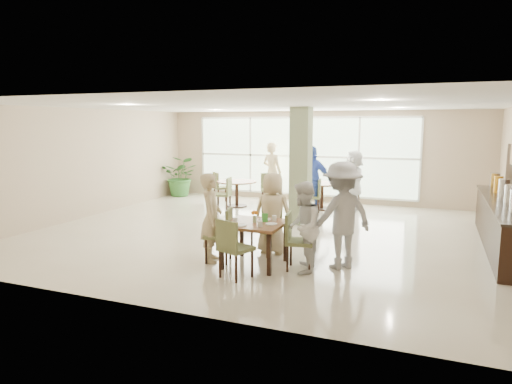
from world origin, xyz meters
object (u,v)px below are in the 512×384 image
at_px(teen_far, 273,213).
at_px(adult_standing, 272,172).
at_px(main_table, 255,228).
at_px(adult_a, 311,181).
at_px(round_table_right, 322,189).
at_px(buffet_counter, 504,220).
at_px(teen_right, 303,227).
at_px(round_table_left, 237,187).
at_px(teen_left, 211,218).
at_px(potted_plant, 181,176).
at_px(adult_b, 354,181).
at_px(teen_standing, 342,215).

bearing_deg(teen_far, adult_standing, -68.87).
xyz_separation_m(main_table, adult_a, (-0.25, 4.64, 0.26)).
distance_m(main_table, round_table_right, 5.56).
relative_size(buffet_counter, teen_right, 3.14).
distance_m(buffet_counter, teen_right, 4.30).
distance_m(round_table_left, teen_left, 5.39).
height_order(potted_plant, adult_a, adult_a).
relative_size(main_table, round_table_right, 0.90).
bearing_deg(adult_standing, round_table_right, 177.12).
relative_size(buffet_counter, potted_plant, 3.52).
bearing_deg(main_table, teen_right, -2.27).
bearing_deg(buffet_counter, teen_right, -138.92).
bearing_deg(adult_standing, round_table_left, 77.41).
xyz_separation_m(round_table_left, round_table_right, (2.42, 0.52, -0.01)).
bearing_deg(round_table_right, round_table_left, -167.94).
height_order(potted_plant, teen_far, teen_far).
distance_m(main_table, round_table_left, 5.66).
xyz_separation_m(teen_left, teen_far, (0.83, 0.87, -0.02)).
bearing_deg(round_table_left, potted_plant, 156.83).
distance_m(round_table_right, potted_plant, 4.97).
bearing_deg(round_table_left, buffet_counter, -18.59).
bearing_deg(teen_far, adult_b, -97.05).
height_order(main_table, teen_far, teen_far).
xyz_separation_m(teen_standing, adult_b, (-0.67, 5.14, -0.05)).
xyz_separation_m(teen_right, adult_b, (-0.13, 5.58, 0.10)).
distance_m(buffet_counter, teen_far, 4.52).
height_order(buffet_counter, adult_b, buffet_counter).
height_order(teen_far, teen_right, teen_far).
distance_m(round_table_left, round_table_right, 2.47).
bearing_deg(teen_standing, adult_a, -114.24).
distance_m(round_table_left, adult_a, 2.39).
bearing_deg(potted_plant, round_table_left, -23.17).
relative_size(teen_right, adult_b, 0.88).
distance_m(teen_far, teen_standing, 1.43).
xyz_separation_m(main_table, teen_far, (0.03, 0.82, 0.10)).
relative_size(buffet_counter, adult_b, 2.78).
bearing_deg(round_table_right, adult_b, -0.49).
relative_size(buffet_counter, teen_left, 3.00).
bearing_deg(teen_left, adult_standing, -13.40).
bearing_deg(round_table_right, adult_standing, 159.54).
distance_m(teen_left, adult_b, 5.80).
bearing_deg(adult_b, buffet_counter, 60.37).
bearing_deg(round_table_right, teen_standing, -73.06).
bearing_deg(teen_right, main_table, -102.36).
bearing_deg(adult_b, teen_right, 11.01).
relative_size(round_table_left, round_table_right, 1.04).
relative_size(teen_right, adult_standing, 0.81).
xyz_separation_m(potted_plant, teen_far, (5.14, -5.29, 0.10)).
bearing_deg(teen_right, round_table_right, -179.70).
distance_m(round_table_left, adult_standing, 1.39).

